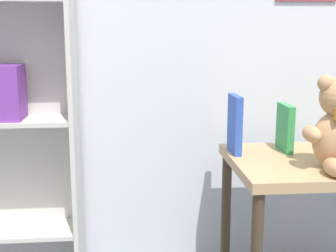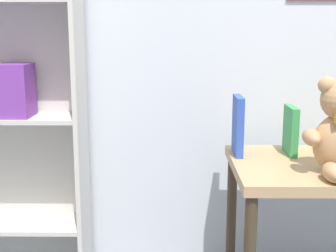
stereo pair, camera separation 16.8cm
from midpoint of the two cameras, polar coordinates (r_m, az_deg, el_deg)
The scene contains 4 objects.
bookshelf_side at distance 1.98m, azimuth -17.53°, elevation 3.60°, with size 0.67×0.22×1.42m.
display_table at distance 1.80m, azimuth 21.16°, elevation -6.89°, with size 0.66×0.52×0.60m.
book_standing_blue at distance 1.78m, azimuth 11.22°, elevation 0.03°, with size 0.03×0.14×0.22m, color #2D51B7.
book_standing_green at distance 1.84m, azimuth 17.29°, elevation -0.54°, with size 0.03×0.14×0.18m, color #33934C.
Camera 2 is at (-0.26, -0.51, 1.06)m, focal length 50.00 mm.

